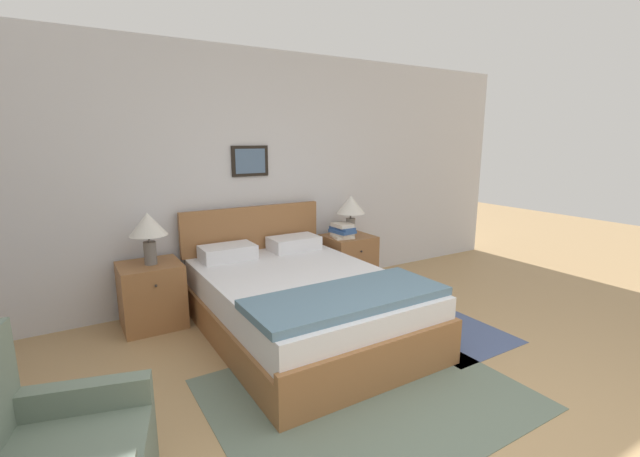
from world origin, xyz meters
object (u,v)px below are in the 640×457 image
object	(u,v)px
nightstand_near_window	(152,295)
table_lamp_near_window	(148,227)
table_lamp_by_door	(351,207)
bed	(301,301)
nightstand_by_door	(348,260)

from	to	relation	value
nightstand_near_window	table_lamp_near_window	bearing A→B (deg)	-50.07
table_lamp_by_door	bed	bearing A→B (deg)	-143.48
nightstand_by_door	table_lamp_near_window	bearing A→B (deg)	-179.53
bed	table_lamp_near_window	size ratio (longest dim) A/B	4.68
bed	nightstand_by_door	bearing A→B (deg)	37.47
table_lamp_near_window	table_lamp_by_door	xyz separation A→B (m)	(2.19, 0.00, 0.00)
table_lamp_near_window	table_lamp_by_door	bearing A→B (deg)	0.00
table_lamp_near_window	bed	bearing A→B (deg)	-37.26
nightstand_by_door	table_lamp_by_door	bearing A→B (deg)	-50.54
bed	table_lamp_by_door	distance (m)	1.52
nightstand_by_door	nightstand_near_window	bearing A→B (deg)	180.00
table_lamp_near_window	nightstand_near_window	bearing A→B (deg)	129.93
bed	nightstand_by_door	size ratio (longest dim) A/B	3.72
table_lamp_by_door	nightstand_by_door	bearing A→B (deg)	129.46
bed	table_lamp_by_door	size ratio (longest dim) A/B	4.68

